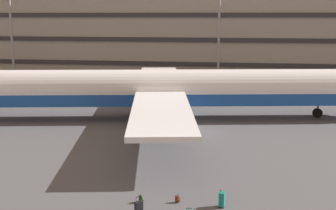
{
  "coord_description": "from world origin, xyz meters",
  "views": [
    {
      "loc": [
        4.31,
        -37.71,
        9.69
      ],
      "look_at": [
        -0.77,
        -4.48,
        3.0
      ],
      "focal_mm": 48.64,
      "sensor_mm": 36.0,
      "label": 1
    }
  ],
  "objects_px": {
    "suitcase_red": "(139,209)",
    "backpack_orange": "(178,199)",
    "suitcase_small": "(222,199)",
    "airliner": "(166,89)",
    "backpack_large": "(141,199)"
  },
  "relations": [
    {
      "from": "suitcase_red",
      "to": "suitcase_small",
      "type": "relative_size",
      "value": 1.13
    },
    {
      "from": "suitcase_small",
      "to": "backpack_large",
      "type": "relative_size",
      "value": 1.94
    },
    {
      "from": "suitcase_red",
      "to": "airliner",
      "type": "bearing_deg",
      "value": 95.35
    },
    {
      "from": "suitcase_red",
      "to": "backpack_orange",
      "type": "distance_m",
      "value": 2.63
    },
    {
      "from": "backpack_orange",
      "to": "airliner",
      "type": "bearing_deg",
      "value": 100.67
    },
    {
      "from": "airliner",
      "to": "suitcase_red",
      "type": "xyz_separation_m",
      "value": [
        2.01,
        -21.42,
        -2.36
      ]
    },
    {
      "from": "suitcase_small",
      "to": "backpack_orange",
      "type": "relative_size",
      "value": 2.02
    },
    {
      "from": "airliner",
      "to": "backpack_orange",
      "type": "bearing_deg",
      "value": -79.33
    },
    {
      "from": "airliner",
      "to": "backpack_large",
      "type": "xyz_separation_m",
      "value": [
        1.76,
        -19.65,
        -2.59
      ]
    },
    {
      "from": "suitcase_small",
      "to": "airliner",
      "type": "bearing_deg",
      "value": 106.91
    },
    {
      "from": "backpack_large",
      "to": "backpack_orange",
      "type": "relative_size",
      "value": 1.04
    },
    {
      "from": "suitcase_red",
      "to": "suitcase_small",
      "type": "bearing_deg",
      "value": 24.72
    },
    {
      "from": "suitcase_red",
      "to": "backpack_orange",
      "type": "relative_size",
      "value": 2.29
    },
    {
      "from": "suitcase_red",
      "to": "backpack_orange",
      "type": "height_order",
      "value": "suitcase_red"
    },
    {
      "from": "suitcase_red",
      "to": "backpack_orange",
      "type": "bearing_deg",
      "value": 51.12
    }
  ]
}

